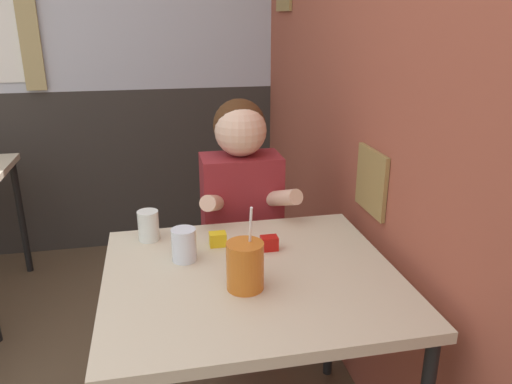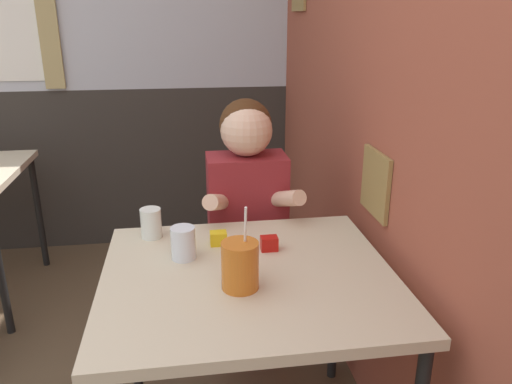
# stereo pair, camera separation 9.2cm
# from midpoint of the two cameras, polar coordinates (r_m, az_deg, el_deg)

# --- Properties ---
(brick_wall_right) EXTENTS (0.08, 4.36, 2.70)m
(brick_wall_right) POSITION_cam_midpoint_polar(r_m,az_deg,el_deg) (2.37, 11.42, 14.08)
(brick_wall_right) COLOR #9E4C38
(brick_wall_right) RESTS_ON ground_plane
(back_wall) EXTENTS (5.90, 0.09, 2.70)m
(back_wall) POSITION_cam_midpoint_polar(r_m,az_deg,el_deg) (3.51, -20.66, 15.02)
(back_wall) COLOR silver
(back_wall) RESTS_ON ground_plane
(main_table) EXTENTS (0.94, 0.85, 0.77)m
(main_table) POSITION_cam_midpoint_polar(r_m,az_deg,el_deg) (1.67, 0.75, -11.43)
(main_table) COLOR beige
(main_table) RESTS_ON ground_plane
(person_seated) EXTENTS (0.42, 0.41, 1.24)m
(person_seated) POSITION_cam_midpoint_polar(r_m,az_deg,el_deg) (2.23, 0.16, -4.10)
(person_seated) COLOR maroon
(person_seated) RESTS_ON ground_plane
(cocktail_pitcher) EXTENTS (0.11, 0.11, 0.27)m
(cocktail_pitcher) POSITION_cam_midpoint_polar(r_m,az_deg,el_deg) (1.52, -0.08, -8.41)
(cocktail_pitcher) COLOR #C6661E
(cocktail_pitcher) RESTS_ON main_table
(glass_near_pitcher) EXTENTS (0.08, 0.08, 0.11)m
(glass_near_pitcher) POSITION_cam_midpoint_polar(r_m,az_deg,el_deg) (1.71, -6.80, -5.83)
(glass_near_pitcher) COLOR silver
(glass_near_pitcher) RESTS_ON main_table
(glass_center) EXTENTS (0.08, 0.08, 0.11)m
(glass_center) POSITION_cam_midpoint_polar(r_m,az_deg,el_deg) (1.89, -10.55, -3.54)
(glass_center) COLOR silver
(glass_center) RESTS_ON main_table
(condiment_ketchup) EXTENTS (0.06, 0.04, 0.05)m
(condiment_ketchup) POSITION_cam_midpoint_polar(r_m,az_deg,el_deg) (1.78, 3.00, -5.91)
(condiment_ketchup) COLOR #B7140F
(condiment_ketchup) RESTS_ON main_table
(condiment_mustard) EXTENTS (0.06, 0.04, 0.05)m
(condiment_mustard) POSITION_cam_midpoint_polar(r_m,az_deg,el_deg) (1.81, -2.87, -5.32)
(condiment_mustard) COLOR yellow
(condiment_mustard) RESTS_ON main_table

